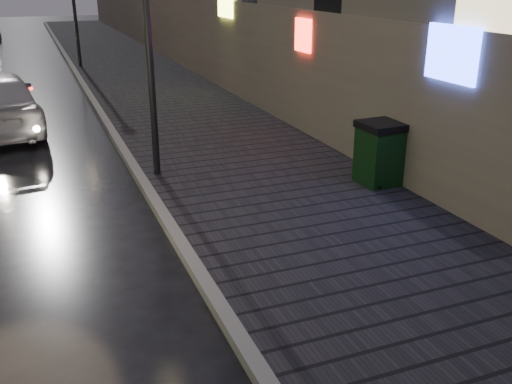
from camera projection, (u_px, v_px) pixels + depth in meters
ground at (108, 381)px, 6.00m from camera, size 120.00×120.00×0.00m
sidewalk at (130, 68)px, 25.56m from camera, size 4.60×58.00×0.15m
curb at (75, 71)px, 24.74m from camera, size 0.20×58.00×0.15m
lamp_near at (146, 4)px, 10.61m from camera, size 0.36×0.36×5.28m
trash_bin at (380, 152)px, 11.06m from camera, size 0.84×0.84×1.23m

